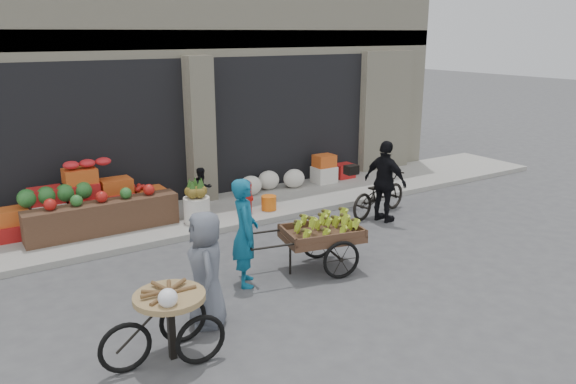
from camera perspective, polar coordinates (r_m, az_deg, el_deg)
ground at (r=8.82m, az=5.06°, el=-9.30°), size 80.00×80.00×0.00m
sidewalk at (r=12.07m, az=-6.88°, el=-1.99°), size 18.00×2.20×0.12m
building at (r=15.14m, az=-14.07°, el=14.04°), size 14.00×6.45×7.00m
fruit_display at (r=11.36m, az=-18.94°, el=-0.68°), size 3.10×1.12×1.24m
pineapple_bin at (r=11.25m, az=-9.25°, el=-1.77°), size 0.52×0.52×0.50m
fire_hydrant at (r=11.62m, az=-4.21°, el=-0.34°), size 0.22×0.22×0.71m
orange_bucket at (r=11.88m, az=-1.96°, el=-1.11°), size 0.32×0.32×0.30m
right_bay_goods at (r=13.74m, az=1.80°, el=1.84°), size 3.35×0.60×0.70m
seated_person at (r=11.87m, az=-8.70°, el=0.27°), size 0.51×0.43×0.93m
banana_cart at (r=9.07m, az=3.21°, el=-4.12°), size 2.24×1.26×0.89m
vendor_woman at (r=8.51m, az=-4.38°, el=-4.12°), size 0.62×0.72×1.68m
tricycle_cart at (r=6.85m, az=-11.91°, el=-12.17°), size 1.43×0.86×0.95m
vendor_grey at (r=7.43m, az=-8.32°, el=-7.78°), size 0.70×0.88×1.57m
bicycle at (r=12.03m, az=9.19°, el=-0.20°), size 1.80×0.96×0.90m
cyclist at (r=11.51m, az=9.85°, el=1.04°), size 0.61×1.05×1.68m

